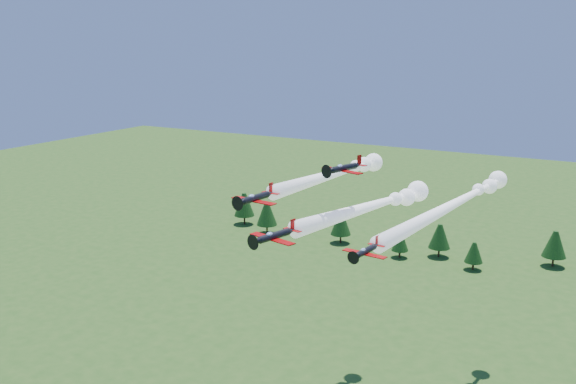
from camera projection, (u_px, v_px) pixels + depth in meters
The scene contains 5 objects.
plane_lead at pixel (374, 205), 104.45m from camera, with size 14.81×40.55×3.70m.
plane_left at pixel (338, 173), 120.31m from camera, with size 11.06×44.17×3.70m.
plane_right at pixel (458, 202), 114.95m from camera, with size 11.81×60.82×3.70m.
plane_slot at pixel (344, 168), 97.08m from camera, with size 7.35×8.16×2.58m.
treeline at pixel (477, 242), 193.96m from camera, with size 176.10×20.97×11.65m.
Camera 1 is at (42.06, -80.77, 66.98)m, focal length 40.00 mm.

